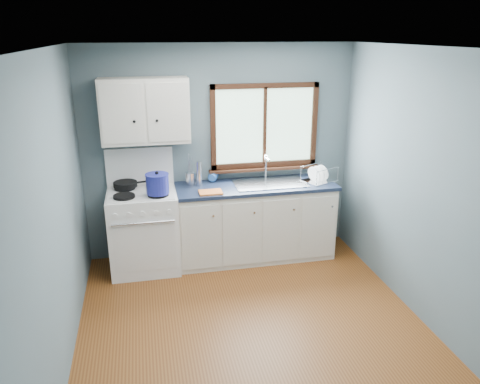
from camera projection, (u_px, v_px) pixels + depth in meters
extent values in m
cube|color=brown|center=(255.00, 332.00, 4.31)|extent=(3.20, 3.60, 0.02)
cube|color=white|center=(258.00, 46.00, 3.49)|extent=(3.20, 3.60, 0.02)
cube|color=slate|center=(220.00, 152.00, 5.58)|extent=(3.20, 0.02, 2.50)
cube|color=slate|center=(348.00, 335.00, 2.23)|extent=(3.20, 0.02, 2.50)
cube|color=slate|center=(53.00, 220.00, 3.59)|extent=(0.02, 3.60, 2.50)
cube|color=slate|center=(430.00, 191.00, 4.22)|extent=(0.02, 3.60, 2.50)
cube|color=white|center=(144.00, 231.00, 5.33)|extent=(0.76, 0.65, 0.92)
cube|color=white|center=(140.00, 166.00, 5.39)|extent=(0.76, 0.05, 0.44)
cube|color=silver|center=(141.00, 192.00, 5.18)|extent=(0.72, 0.59, 0.01)
cylinder|color=black|center=(124.00, 196.00, 5.00)|extent=(0.23, 0.23, 0.03)
cylinder|color=black|center=(158.00, 194.00, 5.07)|extent=(0.23, 0.23, 0.03)
cylinder|color=black|center=(125.00, 188.00, 5.27)|extent=(0.23, 0.23, 0.03)
cylinder|color=black|center=(157.00, 186.00, 5.34)|extent=(0.23, 0.23, 0.03)
cylinder|color=silver|center=(143.00, 223.00, 4.93)|extent=(0.66, 0.02, 0.02)
cube|color=silver|center=(145.00, 248.00, 5.05)|extent=(0.66, 0.01, 0.55)
cube|color=silver|center=(255.00, 223.00, 5.61)|extent=(1.85, 0.60, 0.88)
cube|color=black|center=(254.00, 252.00, 5.76)|extent=(1.85, 0.54, 0.08)
cube|color=black|center=(255.00, 186.00, 5.46)|extent=(1.89, 0.64, 0.04)
cube|color=silver|center=(270.00, 183.00, 5.49)|extent=(0.84, 0.46, 0.01)
cube|color=silver|center=(253.00, 190.00, 5.48)|extent=(0.36, 0.40, 0.14)
cube|color=silver|center=(286.00, 188.00, 5.55)|extent=(0.36, 0.40, 0.14)
cylinder|color=silver|center=(266.00, 168.00, 5.63)|extent=(0.02, 0.02, 0.28)
cylinder|color=silver|center=(267.00, 159.00, 5.52)|extent=(0.02, 0.16, 0.02)
sphere|color=silver|center=(266.00, 156.00, 5.59)|extent=(0.04, 0.04, 0.04)
cube|color=#9EC6A8|center=(264.00, 126.00, 5.56)|extent=(1.22, 0.01, 0.92)
cube|color=#351A0E|center=(265.00, 86.00, 5.39)|extent=(1.30, 0.05, 0.06)
cube|color=#351A0E|center=(264.00, 164.00, 5.70)|extent=(1.30, 0.05, 0.06)
cube|color=#351A0E|center=(213.00, 128.00, 5.42)|extent=(0.06, 0.05, 1.00)
cube|color=#351A0E|center=(314.00, 124.00, 5.67)|extent=(0.06, 0.05, 1.00)
cube|color=#351A0E|center=(265.00, 126.00, 5.55)|extent=(0.03, 0.05, 0.92)
cube|color=#351A0E|center=(265.00, 169.00, 5.69)|extent=(1.36, 0.10, 0.03)
cube|color=silver|center=(145.00, 111.00, 5.06)|extent=(0.95, 0.32, 0.70)
cube|color=silver|center=(122.00, 114.00, 4.86)|extent=(0.44, 0.01, 0.62)
cube|color=silver|center=(168.00, 113.00, 4.96)|extent=(0.44, 0.01, 0.62)
sphere|color=black|center=(134.00, 122.00, 4.90)|extent=(0.03, 0.03, 0.03)
sphere|color=black|center=(157.00, 121.00, 4.95)|extent=(0.03, 0.03, 0.03)
cylinder|color=black|center=(125.00, 184.00, 5.26)|extent=(0.32, 0.32, 0.05)
cube|color=black|center=(142.00, 182.00, 5.34)|extent=(0.15, 0.06, 0.02)
cylinder|color=navy|center=(157.00, 184.00, 5.01)|extent=(0.29, 0.29, 0.21)
cylinder|color=navy|center=(157.00, 175.00, 4.98)|extent=(0.30, 0.30, 0.01)
sphere|color=black|center=(157.00, 173.00, 4.97)|extent=(0.04, 0.04, 0.04)
cylinder|color=silver|center=(191.00, 179.00, 5.44)|extent=(0.14, 0.14, 0.15)
cylinder|color=silver|center=(192.00, 166.00, 5.39)|extent=(0.01, 0.01, 0.22)
cylinder|color=silver|center=(189.00, 164.00, 5.39)|extent=(0.01, 0.01, 0.25)
cylinder|color=silver|center=(190.00, 167.00, 5.37)|extent=(0.01, 0.01, 0.20)
cylinder|color=silver|center=(199.00, 174.00, 5.38)|extent=(0.09, 0.09, 0.29)
imported|color=#2959A2|center=(212.00, 171.00, 5.49)|extent=(0.14, 0.14, 0.28)
cube|color=orange|center=(211.00, 192.00, 5.17)|extent=(0.26, 0.19, 0.02)
cube|color=silver|center=(319.00, 181.00, 5.58)|extent=(0.45, 0.41, 0.01)
cylinder|color=silver|center=(317.00, 179.00, 5.36)|extent=(0.01, 0.01, 0.18)
cylinder|color=silver|center=(338.00, 174.00, 5.56)|extent=(0.01, 0.01, 0.18)
cylinder|color=silver|center=(301.00, 174.00, 5.56)|extent=(0.01, 0.01, 0.18)
cylinder|color=silver|center=(322.00, 169.00, 5.76)|extent=(0.01, 0.01, 0.18)
cylinder|color=silver|center=(328.00, 169.00, 5.43)|extent=(0.32, 0.15, 0.01)
cylinder|color=silver|center=(312.00, 164.00, 5.63)|extent=(0.32, 0.15, 0.01)
cylinder|color=white|center=(314.00, 175.00, 5.50)|extent=(0.13, 0.20, 0.19)
cylinder|color=white|center=(318.00, 174.00, 5.54)|extent=(0.13, 0.20, 0.19)
cylinder|color=white|center=(322.00, 173.00, 5.58)|extent=(0.13, 0.20, 0.19)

